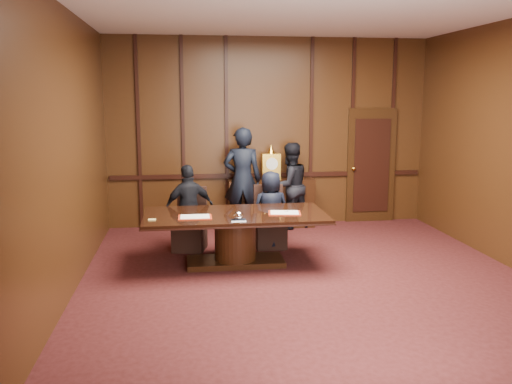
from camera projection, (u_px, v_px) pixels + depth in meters
room at (316, 152)px, 6.89m from camera, size 7.00×7.04×3.50m
sideboard at (271, 201)px, 10.14m from camera, size 1.60×0.45×1.54m
conference_table at (235, 230)px, 7.82m from camera, size 2.62×1.32×0.76m
folder_left at (195, 217)px, 7.50m from camera, size 0.47×0.34×0.02m
folder_right at (284, 213)px, 7.77m from camera, size 0.50×0.40×0.02m
inkstand at (238, 216)px, 7.33m from camera, size 0.20×0.14×0.12m
notepad at (152, 220)px, 7.35m from camera, size 0.10×0.08×0.01m
chair_left at (190, 232)px, 8.63m from camera, size 0.58×0.58×0.99m
chair_right at (270, 229)px, 8.80m from camera, size 0.49×0.49×0.99m
signatory_left at (189, 208)px, 8.48m from camera, size 0.87×0.56×1.38m
signatory_right at (271, 210)px, 8.67m from camera, size 0.66×0.48×1.25m
witness_left at (242, 180)px, 9.75m from camera, size 0.74×0.54×1.88m
witness_right at (290, 186)px, 9.97m from camera, size 0.94×0.85×1.59m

